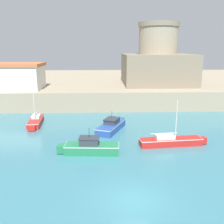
# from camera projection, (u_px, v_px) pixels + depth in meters

# --- Properties ---
(ground_plane) EXTENTS (200.00, 200.00, 0.00)m
(ground_plane) POSITION_uv_depth(u_px,v_px,m) (133.00, 200.00, 16.70)
(ground_plane) COLOR teal
(quay_seawall) EXTENTS (120.00, 40.00, 2.98)m
(quay_seawall) POSITION_uv_depth(u_px,v_px,m) (111.00, 84.00, 58.26)
(quay_seawall) COLOR gray
(quay_seawall) RESTS_ON ground
(sailboat_red_0) EXTENTS (1.84, 5.61, 5.05)m
(sailboat_red_0) POSITION_uv_depth(u_px,v_px,m) (36.00, 121.00, 32.98)
(sailboat_red_0) COLOR red
(sailboat_red_0) RESTS_ON ground
(sailboat_red_1) EXTENTS (6.87, 1.99, 4.58)m
(sailboat_red_1) POSITION_uv_depth(u_px,v_px,m) (171.00, 141.00, 25.99)
(sailboat_red_1) COLOR red
(sailboat_red_1) RESTS_ON ground
(motorboat_blue_3) EXTENTS (3.78, 6.26, 2.30)m
(motorboat_blue_3) POSITION_uv_depth(u_px,v_px,m) (112.00, 126.00, 30.79)
(motorboat_blue_3) COLOR #284C9E
(motorboat_blue_3) RESTS_ON ground
(motorboat_green_4) EXTENTS (5.74, 1.97, 2.43)m
(motorboat_green_4) POSITION_uv_depth(u_px,v_px,m) (90.00, 147.00, 24.06)
(motorboat_green_4) COLOR #237A4C
(motorboat_green_4) RESTS_ON ground
(fortress) EXTENTS (12.19, 12.19, 10.79)m
(fortress) POSITION_uv_depth(u_px,v_px,m) (157.00, 63.00, 47.36)
(fortress) COLOR gray
(fortress) RESTS_ON quay_seawall
(harbor_shed_near_wharf) EXTENTS (9.04, 6.35, 4.12)m
(harbor_shed_near_wharf) POSITION_uv_depth(u_px,v_px,m) (14.00, 76.00, 41.69)
(harbor_shed_near_wharf) COLOR silver
(harbor_shed_near_wharf) RESTS_ON quay_seawall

